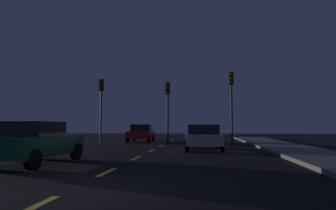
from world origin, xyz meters
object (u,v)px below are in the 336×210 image
(car_stopped_ahead, at_px, (203,137))
(traffic_signal_left, at_px, (101,98))
(traffic_signal_center, at_px, (168,100))
(traffic_signal_right, at_px, (231,94))
(car_oncoming_far, at_px, (141,133))
(car_adjacent_lane, at_px, (34,142))

(car_stopped_ahead, bearing_deg, traffic_signal_left, 146.27)
(traffic_signal_center, xyz_separation_m, traffic_signal_right, (4.61, 0.00, 0.41))
(traffic_signal_left, relative_size, traffic_signal_right, 0.94)
(traffic_signal_left, bearing_deg, car_oncoming_far, 49.19)
(car_stopped_ahead, distance_m, car_adjacent_lane, 8.97)
(traffic_signal_left, height_order, car_stopped_ahead, traffic_signal_left)
(traffic_signal_left, xyz_separation_m, car_adjacent_lane, (1.74, -11.86, -2.65))
(traffic_signal_left, relative_size, car_stopped_ahead, 1.21)
(traffic_signal_left, relative_size, car_oncoming_far, 1.22)
(traffic_signal_left, xyz_separation_m, traffic_signal_center, (5.06, -0.00, -0.20))
(traffic_signal_right, height_order, car_stopped_ahead, traffic_signal_right)
(traffic_signal_center, height_order, traffic_signal_right, traffic_signal_right)
(traffic_signal_right, bearing_deg, car_adjacent_lane, -123.80)
(traffic_signal_center, height_order, car_oncoming_far, traffic_signal_center)
(car_stopped_ahead, bearing_deg, car_adjacent_lane, -130.82)
(car_stopped_ahead, height_order, car_adjacent_lane, car_adjacent_lane)
(car_adjacent_lane, bearing_deg, car_stopped_ahead, 49.18)
(car_stopped_ahead, relative_size, car_oncoming_far, 1.01)
(car_stopped_ahead, xyz_separation_m, car_adjacent_lane, (-5.86, -6.79, 0.04))
(traffic_signal_right, height_order, car_oncoming_far, traffic_signal_right)
(car_oncoming_far, bearing_deg, car_adjacent_lane, -92.93)
(traffic_signal_left, distance_m, traffic_signal_center, 5.07)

